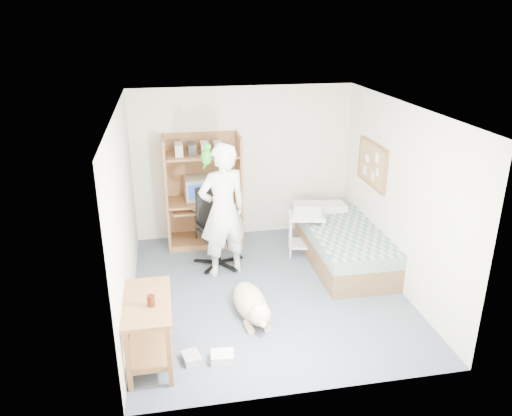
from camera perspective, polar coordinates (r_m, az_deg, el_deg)
The scene contains 21 objects.
floor at distance 6.94m, azimuth 1.32°, elevation -9.42°, with size 4.00×4.00×0.00m, color #4C5667.
wall_back at distance 8.26m, azimuth -1.46°, elevation 5.17°, with size 3.60×0.02×2.50m, color silver.
wall_right at distance 6.97m, azimuth 16.05°, elevation 1.21°, with size 0.02×4.00×2.50m, color silver.
wall_left at distance 6.30m, azimuth -14.83°, elevation -0.85°, with size 0.02×4.00×2.50m, color silver.
ceiling at distance 6.06m, azimuth 1.52°, elevation 11.34°, with size 3.60×4.00×0.02m, color white.
computer_hutch at distance 8.07m, azimuth -6.04°, elevation 1.45°, with size 1.20×0.63×1.80m.
bed at distance 7.67m, azimuth 9.96°, elevation -4.19°, with size 1.02×2.02×0.66m.
side_desk at distance 5.56m, azimuth -12.19°, elevation -12.58°, with size 0.50×1.00×0.75m.
corkboard at distance 7.67m, azimuth 13.12°, elevation 4.89°, with size 0.04×0.94×0.66m.
office_chair at distance 7.49m, azimuth -4.51°, elevation -3.45°, with size 0.66×0.67×1.17m.
person at distance 6.99m, azimuth -3.80°, elevation -0.33°, with size 0.71×0.47×1.95m, color white.
parrot at distance 6.73m, azimuth -5.66°, elevation 6.00°, with size 0.14×0.25×0.39m.
dog at distance 6.31m, azimuth -0.55°, elevation -10.85°, with size 0.45×1.18×0.44m.
printer_cart at distance 7.81m, azimuth 5.74°, elevation -2.25°, with size 0.63×0.55×0.66m.
printer at distance 7.69m, azimuth 5.82°, elevation -0.12°, with size 0.42×0.32×0.18m, color #B7B7B2.
crt_monitor at distance 8.03m, azimuth -6.79°, elevation 2.27°, with size 0.39×0.42×0.36m.
keyboard at distance 7.98m, azimuth -5.67°, elevation 0.07°, with size 0.45×0.16×0.03m, color beige.
pencil_cup at distance 8.02m, azimuth -3.23°, elevation 1.41°, with size 0.08×0.08×0.12m, color gold.
drink_glass at distance 5.30m, azimuth -11.92°, elevation -10.33°, with size 0.08×0.08×0.12m, color #41150A.
floor_box_a at distance 5.70m, azimuth -3.87°, elevation -16.62°, with size 0.25×0.20×0.10m, color white.
floor_box_b at distance 5.74m, azimuth -7.39°, elevation -16.59°, with size 0.18×0.22×0.08m, color #B9B8B4.
Camera 1 is at (-1.25, -5.83, 3.56)m, focal length 35.00 mm.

